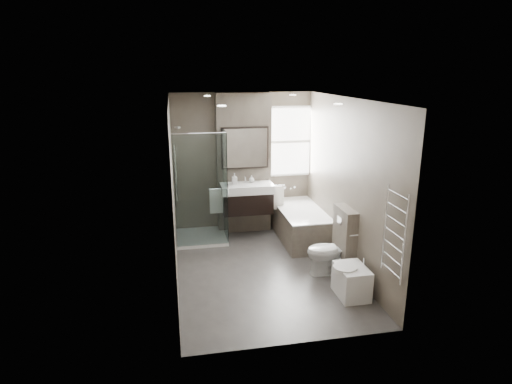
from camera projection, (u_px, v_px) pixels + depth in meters
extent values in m
cube|color=#43403D|center=(263.00, 271.00, 6.64)|extent=(2.65, 3.85, 0.05)
cube|color=silver|center=(264.00, 97.00, 5.91)|extent=(2.65, 3.85, 0.05)
cube|color=#60564A|center=(242.00, 162.00, 8.09)|extent=(2.65, 0.05, 2.60)
cube|color=#60564A|center=(301.00, 237.00, 4.46)|extent=(2.65, 0.05, 2.60)
cube|color=#60564A|center=(172.00, 194.00, 6.03)|extent=(0.05, 3.85, 2.60)
cube|color=#60564A|center=(348.00, 184.00, 6.52)|extent=(0.05, 3.85, 2.60)
cube|color=#5A5247|center=(244.00, 164.00, 7.95)|extent=(1.00, 0.25, 2.60)
cube|color=black|center=(247.00, 202.00, 7.80)|extent=(0.90, 0.45, 0.38)
cube|color=white|center=(247.00, 188.00, 7.73)|extent=(0.95, 0.47, 0.15)
cylinder|color=silver|center=(245.00, 179.00, 7.85)|extent=(0.03, 0.03, 0.12)
cylinder|color=silver|center=(246.00, 177.00, 7.78)|extent=(0.02, 0.12, 0.02)
cube|color=black|center=(245.00, 148.00, 7.72)|extent=(0.86, 0.06, 0.76)
cube|color=white|center=(245.00, 148.00, 7.68)|extent=(0.80, 0.02, 0.70)
cube|color=white|center=(216.00, 201.00, 7.66)|extent=(0.24, 0.06, 0.44)
cube|color=white|center=(277.00, 198.00, 7.87)|extent=(0.24, 0.06, 0.44)
cube|color=white|center=(201.00, 237.00, 7.84)|extent=(0.90, 0.90, 0.06)
cube|color=white|center=(201.00, 191.00, 7.15)|extent=(0.88, 0.01, 1.94)
cube|color=white|center=(224.00, 183.00, 7.65)|extent=(0.01, 0.88, 1.94)
cylinder|color=silver|center=(176.00, 173.00, 7.43)|extent=(0.02, 0.02, 1.00)
cube|color=#5A5247|center=(300.00, 225.00, 7.77)|extent=(0.75, 1.60, 0.55)
cube|color=white|center=(301.00, 210.00, 7.69)|extent=(0.75, 1.60, 0.03)
cube|color=white|center=(301.00, 213.00, 7.71)|extent=(0.61, 1.42, 0.12)
cube|color=white|center=(289.00, 141.00, 8.11)|extent=(0.98, 0.04, 1.33)
cube|color=white|center=(290.00, 142.00, 8.09)|extent=(0.90, 0.01, 1.25)
cube|color=white|center=(290.00, 142.00, 8.09)|extent=(0.90, 0.01, 0.05)
imported|color=white|center=(330.00, 251.00, 6.42)|extent=(0.73, 0.45, 0.72)
cube|color=#5A5247|center=(344.00, 240.00, 6.48)|extent=(0.18, 0.55, 1.00)
cube|color=silver|center=(340.00, 220.00, 6.38)|extent=(0.01, 0.16, 0.11)
cube|color=white|center=(351.00, 281.00, 5.81)|extent=(0.38, 0.53, 0.42)
cylinder|color=white|center=(345.00, 268.00, 5.74)|extent=(0.32, 0.32, 0.05)
cylinder|color=silver|center=(364.00, 261.00, 5.76)|extent=(0.02, 0.02, 0.10)
cylinder|color=silver|center=(405.00, 241.00, 4.83)|extent=(0.03, 0.03, 1.10)
cylinder|color=silver|center=(385.00, 227.00, 5.26)|extent=(0.03, 0.03, 1.10)
cube|color=silver|center=(395.00, 234.00, 5.05)|extent=(0.02, 0.46, 1.00)
imported|color=white|center=(235.00, 179.00, 7.67)|extent=(0.09, 0.09, 0.20)
imported|color=white|center=(252.00, 179.00, 7.81)|extent=(0.10, 0.10, 0.13)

